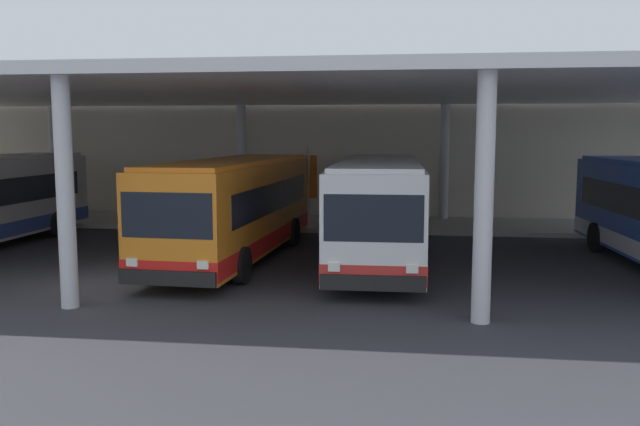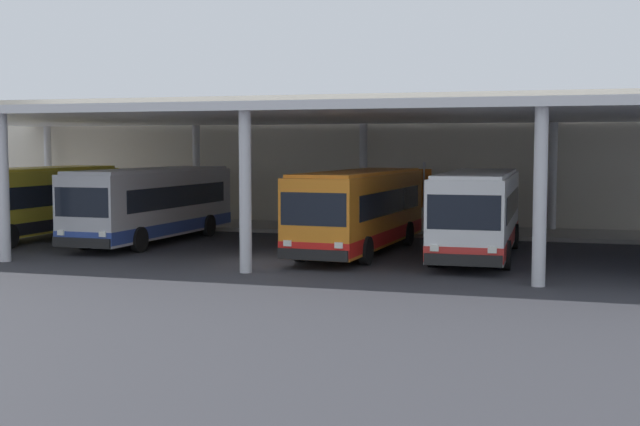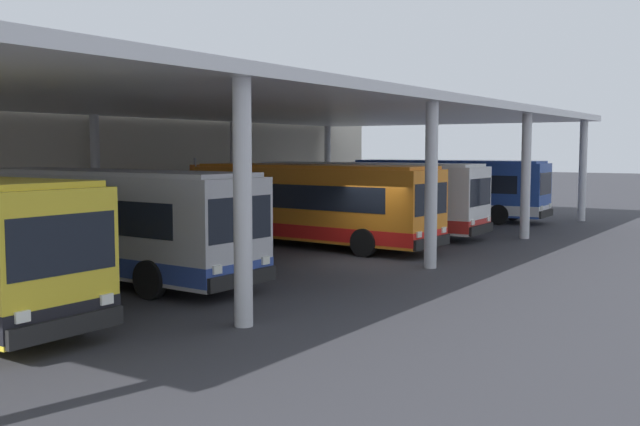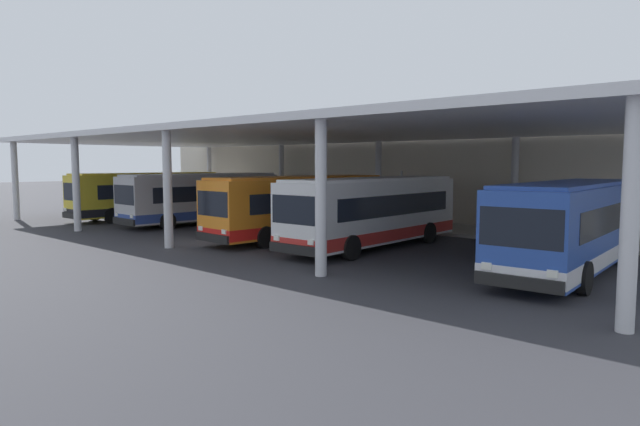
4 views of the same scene
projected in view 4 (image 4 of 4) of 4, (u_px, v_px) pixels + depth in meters
ground_plane at (214, 242)px, 26.55m from camera, size 200.00×200.00×0.00m
platform_kerb at (362, 221)px, 35.23m from camera, size 42.00×4.50×0.18m
station_building_facade at (391, 169)px, 37.34m from camera, size 48.00×1.60×6.82m
canopy_shelter at (293, 137)px, 30.14m from camera, size 40.00×17.00×5.55m
bus_nearest_bay at (147, 195)px, 37.81m from camera, size 2.82×10.56×3.17m
bus_second_bay at (202, 198)px, 34.40m from camera, size 2.94×10.60×3.17m
bus_middle_bay at (300, 206)px, 27.56m from camera, size 3.10×10.65×3.17m
bus_far_bay at (373, 211)px, 24.64m from camera, size 2.87×10.58×3.17m
bus_departing at (571, 226)px, 18.94m from camera, size 3.10×10.65×3.17m
bench_waiting at (339, 211)px, 36.58m from camera, size 1.80×0.45×0.92m
trash_bin at (376, 213)px, 34.41m from camera, size 0.52×0.52×0.98m
banner_sign at (401, 195)px, 32.10m from camera, size 0.70×0.12×3.20m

